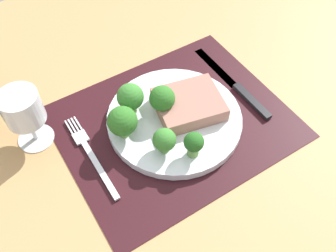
# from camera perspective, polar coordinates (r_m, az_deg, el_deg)

# --- Properties ---
(ground_plane) EXTENTS (1.40, 1.10, 0.03)m
(ground_plane) POSITION_cam_1_polar(r_m,az_deg,el_deg) (0.70, 0.95, -0.25)
(ground_plane) COLOR tan
(placemat) EXTENTS (0.41, 0.33, 0.00)m
(placemat) POSITION_cam_1_polar(r_m,az_deg,el_deg) (0.69, 0.97, 0.57)
(placemat) COLOR black
(placemat) RESTS_ON ground_plane
(plate) EXTENTS (0.25, 0.25, 0.02)m
(plate) POSITION_cam_1_polar(r_m,az_deg,el_deg) (0.68, 0.98, 1.07)
(plate) COLOR silver
(plate) RESTS_ON placemat
(steak) EXTENTS (0.13, 0.12, 0.03)m
(steak) POSITION_cam_1_polar(r_m,az_deg,el_deg) (0.68, 3.04, 3.56)
(steak) COLOR #9E6B5B
(steak) RESTS_ON plate
(broccoli_back_left) EXTENTS (0.04, 0.04, 0.05)m
(broccoli_back_left) POSITION_cam_1_polar(r_m,az_deg,el_deg) (0.61, -0.56, -2.18)
(broccoli_back_left) COLOR #5B8942
(broccoli_back_left) RESTS_ON plate
(broccoli_center) EXTENTS (0.05, 0.05, 0.06)m
(broccoli_center) POSITION_cam_1_polar(r_m,az_deg,el_deg) (0.65, -0.91, 4.21)
(broccoli_center) COLOR #6B994C
(broccoli_center) RESTS_ON plate
(broccoli_near_steak) EXTENTS (0.03, 0.03, 0.05)m
(broccoli_near_steak) POSITION_cam_1_polar(r_m,az_deg,el_deg) (0.60, 3.98, -2.69)
(broccoli_near_steak) COLOR #5B8942
(broccoli_near_steak) RESTS_ON plate
(broccoli_front_edge) EXTENTS (0.05, 0.05, 0.06)m
(broccoli_front_edge) POSITION_cam_1_polar(r_m,az_deg,el_deg) (0.66, -5.80, 4.40)
(broccoli_front_edge) COLOR #6B994C
(broccoli_front_edge) RESTS_ON plate
(broccoli_near_fork) EXTENTS (0.05, 0.05, 0.06)m
(broccoli_near_fork) POSITION_cam_1_polar(r_m,az_deg,el_deg) (0.62, -7.02, 0.69)
(broccoli_near_fork) COLOR #6B994C
(broccoli_near_fork) RESTS_ON plate
(fork) EXTENTS (0.02, 0.19, 0.01)m
(fork) POSITION_cam_1_polar(r_m,az_deg,el_deg) (0.65, -11.74, -4.36)
(fork) COLOR silver
(fork) RESTS_ON placemat
(knife) EXTENTS (0.02, 0.23, 0.01)m
(knife) POSITION_cam_1_polar(r_m,az_deg,el_deg) (0.75, 10.58, 5.93)
(knife) COLOR black
(knife) RESTS_ON placemat
(wine_glass) EXTENTS (0.07, 0.07, 0.11)m
(wine_glass) POSITION_cam_1_polar(r_m,az_deg,el_deg) (0.65, -21.36, 2.15)
(wine_glass) COLOR silver
(wine_glass) RESTS_ON ground_plane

